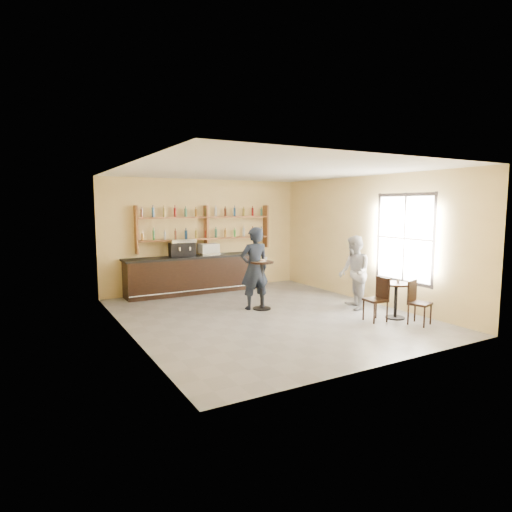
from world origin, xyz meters
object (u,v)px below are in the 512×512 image
bar_counter (194,274)px  man_main (255,268)px  pastry_case (209,249)px  chair_south (420,303)px  pedestal_table (262,285)px  espresso_machine (182,248)px  patron_second (354,272)px  cafe_table (396,301)px  chair_west (376,299)px

bar_counter → man_main: (0.58, -2.49, 0.45)m
pastry_case → man_main: bearing=-84.4°
man_main → chair_south: man_main is taller
pedestal_table → man_main: size_ratio=0.59×
espresso_machine → patron_second: size_ratio=0.39×
bar_counter → patron_second: 4.51m
pedestal_table → cafe_table: size_ratio=1.46×
chair_west → man_main: bearing=-137.5°
pedestal_table → pastry_case: bearing=95.3°
man_main → bar_counter: bearing=-73.3°
espresso_machine → chair_south: bearing=-51.9°
pedestal_table → chair_west: 2.63m
pedestal_table → espresso_machine: bearing=111.7°
pedestal_table → cafe_table: pedestal_table is taller
chair_south → chair_west: bearing=115.4°
man_main → patron_second: bearing=154.4°
espresso_machine → man_main: 2.66m
bar_counter → man_main: size_ratio=1.99×
pedestal_table → cafe_table: (2.12, -2.15, -0.18)m
pastry_case → chair_west: bearing=-65.7°
cafe_table → chair_south: (0.05, -0.60, 0.06)m
chair_south → pedestal_table: bearing=111.0°
chair_west → chair_south: bearing=47.5°
cafe_table → chair_west: chair_west is taller
chair_west → cafe_table: bearing=89.6°
pedestal_table → patron_second: patron_second is taller
pedestal_table → bar_counter: bearing=105.3°
chair_west → bar_counter: bearing=-149.3°
chair_south → cafe_table: bearing=77.5°
pastry_case → chair_south: (2.42, -5.35, -0.76)m
espresso_machine → chair_west: (2.61, -4.70, -0.83)m
bar_counter → espresso_machine: (-0.32, 0.00, 0.77)m
bar_counter → pastry_case: size_ratio=7.22×
pedestal_table → chair_west: pedestal_table is taller
espresso_machine → chair_south: size_ratio=0.75×
bar_counter → chair_west: bearing=-64.1°
cafe_table → chair_south: 0.61m
pastry_case → pedestal_table: 2.69m
patron_second → espresso_machine: bearing=-116.3°
man_main → espresso_machine: bearing=-66.5°
espresso_machine → cafe_table: 5.78m
bar_counter → pastry_case: bearing=0.0°
pastry_case → cafe_table: size_ratio=0.68×
pastry_case → espresso_machine: bearing=-176.8°
pastry_case → chair_west: 5.10m
man_main → patron_second: size_ratio=1.11×
espresso_machine → patron_second: 4.71m
man_main → cafe_table: bearing=138.6°
pastry_case → patron_second: size_ratio=0.31×
patron_second → man_main: bearing=-94.7°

